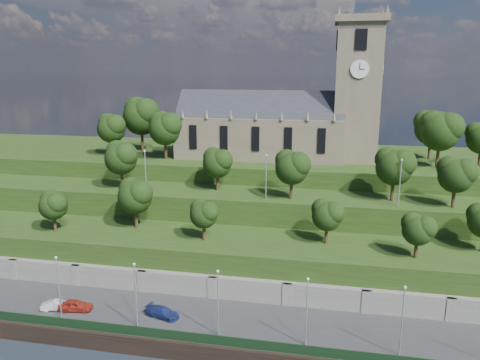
% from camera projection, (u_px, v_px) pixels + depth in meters
% --- Properties ---
extents(promenade, '(160.00, 12.00, 2.00)m').
position_uv_depth(promenade, '(241.00, 329.00, 57.24)').
color(promenade, '#2D2D30').
rests_on(promenade, ground).
extents(quay_wall, '(160.00, 0.50, 2.20)m').
position_uv_depth(quay_wall, '(231.00, 357.00, 51.45)').
color(quay_wall, black).
rests_on(quay_wall, ground).
extents(fence, '(160.00, 0.10, 1.20)m').
position_uv_depth(fence, '(232.00, 342.00, 51.72)').
color(fence, '#163219').
rests_on(fence, promenade).
extents(retaining_wall, '(160.00, 2.10, 5.00)m').
position_uv_depth(retaining_wall, '(250.00, 295.00, 62.59)').
color(retaining_wall, slate).
rests_on(retaining_wall, ground).
extents(embankment_lower, '(160.00, 12.00, 8.00)m').
position_uv_depth(embankment_lower, '(257.00, 267.00, 67.99)').
color(embankment_lower, '#213812').
rests_on(embankment_lower, ground).
extents(embankment_upper, '(160.00, 10.00, 12.00)m').
position_uv_depth(embankment_upper, '(268.00, 229.00, 78.02)').
color(embankment_upper, '#213812').
rests_on(embankment_upper, ground).
extents(hilltop, '(160.00, 32.00, 15.00)m').
position_uv_depth(hilltop, '(282.00, 189.00, 97.71)').
color(hilltop, '#213812').
rests_on(hilltop, ground).
extents(church, '(38.60, 12.35, 27.60)m').
position_uv_depth(church, '(285.00, 119.00, 90.25)').
color(church, brown).
rests_on(church, hilltop).
extents(trees_lower, '(65.89, 8.75, 7.87)m').
position_uv_depth(trees_lower, '(246.00, 209.00, 66.71)').
color(trees_lower, '#302112').
rests_on(trees_lower, embankment_lower).
extents(trees_upper, '(58.90, 8.04, 8.36)m').
position_uv_depth(trees_upper, '(290.00, 164.00, 73.95)').
color(trees_upper, '#302112').
rests_on(trees_upper, embankment_upper).
extents(trees_hilltop, '(75.41, 16.24, 11.37)m').
position_uv_depth(trees_hilltop, '(270.00, 124.00, 89.94)').
color(trees_hilltop, '#302112').
rests_on(trees_hilltop, hilltop).
extents(lamp_posts_promenade, '(60.36, 0.36, 8.18)m').
position_uv_depth(lamp_posts_promenade, '(218.00, 298.00, 52.96)').
color(lamp_posts_promenade, '#B2B2B7').
rests_on(lamp_posts_promenade, promenade).
extents(lamp_posts_upper, '(40.36, 0.36, 7.23)m').
position_uv_depth(lamp_posts_upper, '(266.00, 173.00, 72.80)').
color(lamp_posts_upper, '#B2B2B7').
rests_on(lamp_posts_upper, embankment_upper).
extents(car_left, '(4.49, 2.36, 1.46)m').
position_uv_depth(car_left, '(76.00, 305.00, 59.45)').
color(car_left, maroon).
rests_on(car_left, promenade).
extents(car_middle, '(3.96, 2.36, 1.23)m').
position_uv_depth(car_middle, '(56.00, 305.00, 59.75)').
color(car_middle, silver).
rests_on(car_middle, promenade).
extents(car_right, '(4.73, 2.92, 1.28)m').
position_uv_depth(car_right, '(163.00, 312.00, 57.95)').
color(car_right, navy).
rests_on(car_right, promenade).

